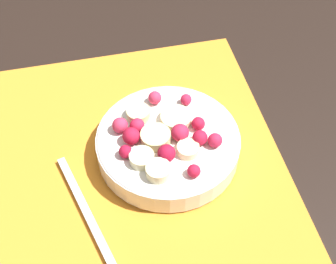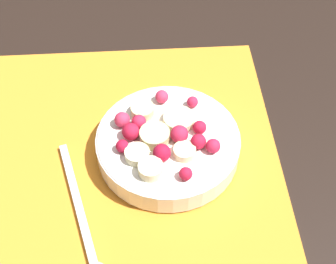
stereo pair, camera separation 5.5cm
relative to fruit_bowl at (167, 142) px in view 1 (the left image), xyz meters
The scene contains 4 objects.
ground_plane 0.06m from the fruit_bowl, 108.56° to the left, with size 3.00×3.00×0.00m, color black.
placemat 0.06m from the fruit_bowl, 108.56° to the left, with size 0.43×0.38×0.01m.
fruit_bowl is the anchor object (origin of this frame).
spoon 0.15m from the fruit_bowl, 141.66° to the left, with size 0.20×0.07×0.01m.
Camera 1 is at (-0.32, 0.02, 0.47)m, focal length 50.00 mm.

